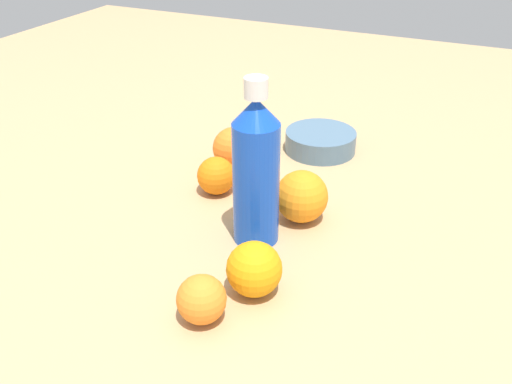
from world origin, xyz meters
The scene contains 8 objects.
ground_plane centered at (0.00, 0.00, 0.00)m, with size 2.40×2.40×0.00m, color tan.
water_bottle centered at (0.05, 0.04, 0.12)m, with size 0.07×0.07×0.25m.
orange_0 centered at (-0.05, -0.08, 0.03)m, with size 0.07×0.07×0.07m, color orange.
orange_1 centered at (0.16, 0.08, 0.04)m, with size 0.07×0.07×0.07m, color orange.
orange_2 centered at (-0.14, -0.10, 0.04)m, with size 0.08×0.08×0.08m, color orange.
orange_3 centered at (0.24, 0.05, 0.03)m, with size 0.06×0.06×0.06m, color orange.
orange_4 centered at (-0.03, 0.08, 0.04)m, with size 0.08×0.08×0.08m, color orange.
ceramic_bowl centered at (-0.28, 0.02, 0.02)m, with size 0.14×0.14×0.04m, color slate.
Camera 1 is at (0.69, 0.33, 0.49)m, focal length 39.67 mm.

